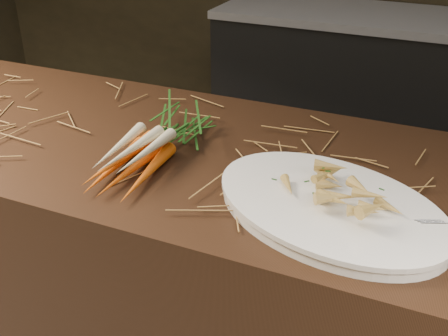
{
  "coord_description": "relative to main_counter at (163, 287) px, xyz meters",
  "views": [
    {
      "loc": [
        0.66,
        -0.75,
        1.48
      ],
      "look_at": [
        0.26,
        0.14,
        0.96
      ],
      "focal_mm": 45.0,
      "sensor_mm": 36.0,
      "label": 1
    }
  ],
  "objects": [
    {
      "name": "main_counter",
      "position": [
        0.0,
        0.0,
        0.0
      ],
      "size": [
        2.4,
        0.7,
        0.9
      ],
      "primitive_type": "cube",
      "color": "black",
      "rests_on": "ground"
    },
    {
      "name": "root_veg_bunch",
      "position": [
        0.04,
        -0.03,
        0.49
      ],
      "size": [
        0.15,
        0.46,
        0.09
      ],
      "rotation": [
        0.0,
        0.0,
        0.01
      ],
      "color": "#C14A00",
      "rests_on": "main_counter"
    },
    {
      "name": "roasted_veg_heap",
      "position": [
        0.47,
        -0.14,
        0.5
      ],
      "size": [
        0.28,
        0.24,
        0.05
      ],
      "primitive_type": null,
      "rotation": [
        0.0,
        0.0,
        -0.38
      ],
      "color": "#B18A42",
      "rests_on": "serving_platter"
    },
    {
      "name": "serving_platter",
      "position": [
        0.47,
        -0.14,
        0.46
      ],
      "size": [
        0.56,
        0.47,
        0.03
      ],
      "primitive_type": null,
      "rotation": [
        0.0,
        0.0,
        -0.38
      ],
      "color": "white",
      "rests_on": "main_counter"
    },
    {
      "name": "back_counter",
      "position": [
        0.3,
        1.88,
        -0.03
      ],
      "size": [
        1.82,
        0.62,
        0.84
      ],
      "color": "black",
      "rests_on": "ground"
    },
    {
      "name": "serving_fork",
      "position": [
        0.62,
        -0.23,
        0.48
      ],
      "size": [
        0.17,
        0.08,
        0.0
      ],
      "primitive_type": "cube",
      "rotation": [
        0.0,
        0.0,
        -1.17
      ],
      "color": "silver",
      "rests_on": "serving_platter"
    },
    {
      "name": "straw_bedding",
      "position": [
        0.0,
        0.0,
        0.46
      ],
      "size": [
        1.4,
        0.6,
        0.02
      ],
      "primitive_type": null,
      "color": "olive",
      "rests_on": "main_counter"
    }
  ]
}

